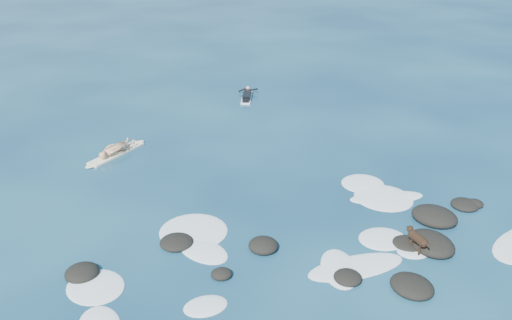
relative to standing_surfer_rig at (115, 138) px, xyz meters
name	(u,v)px	position (x,y,z in m)	size (l,w,h in m)	color
ground	(303,237)	(3.86, -8.62, -0.73)	(160.00, 160.00, 0.00)	#0A2642
reef_rocks	(343,279)	(3.77, -11.04, -0.62)	(13.76, 7.79, 0.58)	black
breaking_foam	(337,238)	(4.79, -9.10, -0.72)	(15.46, 7.52, 0.12)	white
standing_surfer_rig	(115,138)	(0.00, 0.00, 0.00)	(2.89, 2.02, 1.85)	#FAEEC8
paddling_surfer_rig	(247,95)	(7.76, 4.29, -0.59)	(1.57, 2.22, 0.41)	white
dog	(417,238)	(6.52, -10.69, -0.26)	(0.30, 1.11, 0.70)	black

